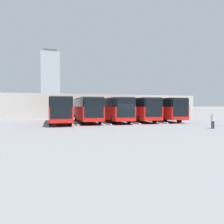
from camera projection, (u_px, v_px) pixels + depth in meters
name	position (u px, v px, depth m)	size (l,w,h in m)	color
ground_plane	(128.00, 125.00, 25.83)	(600.00, 600.00, 0.00)	gray
bus_0	(160.00, 109.00, 33.16)	(3.20, 11.19, 3.35)	red
curb_divider_0	(155.00, 121.00, 31.07)	(0.24, 7.26, 0.15)	#B2B2AD
bus_1	(137.00, 109.00, 32.17)	(3.20, 11.19, 3.35)	red
curb_divider_1	(130.00, 122.00, 30.08)	(0.24, 7.26, 0.15)	#B2B2AD
bus_2	(113.00, 109.00, 30.92)	(3.20, 11.19, 3.35)	red
curb_divider_2	(104.00, 123.00, 28.83)	(0.24, 7.26, 0.15)	#B2B2AD
bus_3	(87.00, 109.00, 30.22)	(3.20, 11.19, 3.35)	red
curb_divider_3	(75.00, 123.00, 28.13)	(0.24, 7.26, 0.15)	#B2B2AD
bus_4	(59.00, 109.00, 28.40)	(3.20, 11.19, 3.35)	red
pedestrian	(213.00, 120.00, 22.04)	(0.37, 0.36, 1.55)	#38384C
station_building	(90.00, 106.00, 44.97)	(43.15, 13.17, 4.40)	beige
office_tower	(50.00, 80.00, 198.10)	(16.32, 16.32, 52.07)	#ADB2B7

